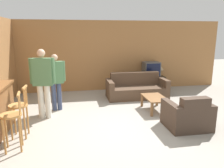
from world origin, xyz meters
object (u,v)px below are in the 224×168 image
object	(u,v)px
bar_chair_mid	(19,110)
bar_chair_near	(12,120)
table_lamp	(160,68)
person_by_counter	(43,80)
tv	(151,69)
armchair_near	(188,116)
person_by_window	(56,79)
couch_far	(136,89)
coffee_table	(155,99)
tv_unit	(151,83)

from	to	relation	value
bar_chair_mid	bar_chair_near	bearing A→B (deg)	-90.01
table_lamp	person_by_counter	size ratio (longest dim) A/B	0.24
tv	armchair_near	bearing A→B (deg)	-96.61
tv	person_by_window	bearing A→B (deg)	-153.01
bar_chair_mid	armchair_near	xyz separation A→B (m)	(3.65, -0.22, -0.30)
armchair_near	couch_far	bearing A→B (deg)	99.19
bar_chair_mid	person_by_counter	size ratio (longest dim) A/B	0.62
person_by_window	person_by_counter	size ratio (longest dim) A/B	0.90
bar_chair_mid	armchair_near	bearing A→B (deg)	-3.43
bar_chair_near	bar_chair_mid	world-z (taller)	same
bar_chair_near	coffee_table	world-z (taller)	bar_chair_near
bar_chair_near	tv	xyz separation A→B (m)	(4.06, 3.86, 0.21)
bar_chair_near	coffee_table	bearing A→B (deg)	25.07
armchair_near	tv	world-z (taller)	tv
couch_far	armchair_near	distance (m)	2.67
table_lamp	person_by_window	xyz separation A→B (m)	(-3.79, -1.75, 0.06)
table_lamp	tv_unit	bearing A→B (deg)	180.00
table_lamp	person_by_counter	world-z (taller)	person_by_counter
bar_chair_near	coffee_table	distance (m)	3.70
bar_chair_near	couch_far	xyz separation A→B (m)	(3.22, 2.95, -0.30)
bar_chair_near	person_by_window	bearing A→B (deg)	73.21
tv_unit	person_by_counter	xyz separation A→B (m)	(-3.69, -2.30, 0.73)
couch_far	tv_unit	distance (m)	1.23
bar_chair_mid	tv	world-z (taller)	bar_chair_mid
coffee_table	person_by_counter	distance (m)	3.04
couch_far	tv	distance (m)	1.33
bar_chair_near	bar_chair_mid	bearing A→B (deg)	89.99
couch_far	coffee_table	size ratio (longest dim) A/B	2.22
bar_chair_mid	person_by_window	distance (m)	1.72
coffee_table	tv	distance (m)	2.45
coffee_table	tv_unit	bearing A→B (deg)	72.70
bar_chair_near	coffee_table	size ratio (longest dim) A/B	1.19
armchair_near	person_by_window	bearing A→B (deg)	149.24
couch_far	person_by_counter	world-z (taller)	person_by_counter
armchair_near	person_by_counter	distance (m)	3.57
armchair_near	tv_unit	size ratio (longest dim) A/B	0.92
bar_chair_mid	table_lamp	world-z (taller)	bar_chair_mid
person_by_window	tv	bearing A→B (deg)	26.99
table_lamp	person_by_window	size ratio (longest dim) A/B	0.27
armchair_near	tv_unit	world-z (taller)	armchair_near
armchair_near	tv_unit	distance (m)	3.56
coffee_table	person_by_window	bearing A→B (deg)	168.56
bar_chair_near	table_lamp	bearing A→B (deg)	41.09
bar_chair_mid	person_by_counter	xyz separation A→B (m)	(0.37, 1.02, 0.40)
armchair_near	bar_chair_near	bearing A→B (deg)	-174.99
table_lamp	person_by_window	world-z (taller)	person_by_window
tv	table_lamp	bearing A→B (deg)	0.48
bar_chair_mid	person_by_window	xyz separation A→B (m)	(0.64, 1.57, 0.30)
bar_chair_near	person_by_counter	size ratio (longest dim) A/B	0.62
bar_chair_mid	person_by_counter	world-z (taller)	person_by_counter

